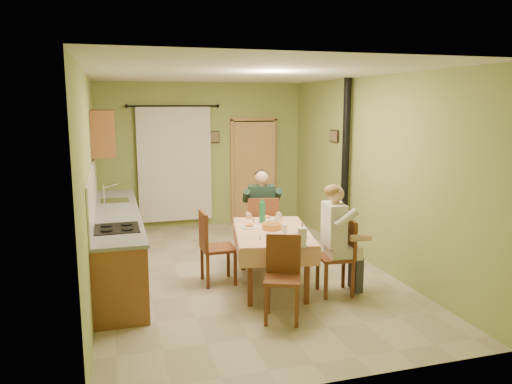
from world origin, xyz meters
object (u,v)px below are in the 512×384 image
object	(u,v)px
stove_flue	(345,189)
chair_far	(262,243)
dining_table	(272,258)
man_right	(336,227)
man_far	(262,205)
chair_right	(336,272)
chair_left	(217,262)
chair_near	(282,295)

from	to	relation	value
stove_flue	chair_far	bearing A→B (deg)	-172.45
dining_table	man_right	size ratio (longest dim) A/B	1.26
dining_table	man_far	size ratio (longest dim) A/B	1.26
man_right	stove_flue	world-z (taller)	stove_flue
chair_right	man_right	xyz separation A→B (m)	(-0.01, 0.00, 0.59)
chair_far	chair_left	xyz separation A→B (m)	(-0.85, -0.71, -0.00)
chair_left	chair_right	bearing A→B (deg)	58.19
chair_right	chair_left	size ratio (longest dim) A/B	0.97
dining_table	man_right	bearing A→B (deg)	-25.06
man_right	stove_flue	size ratio (longest dim) A/B	0.50
man_far	stove_flue	distance (m)	1.48
chair_far	chair_left	distance (m)	1.11
chair_far	chair_near	distance (m)	2.11
chair_left	stove_flue	bearing A→B (deg)	110.00
chair_left	man_far	distance (m)	1.26
chair_near	chair_left	world-z (taller)	chair_left
chair_right	man_far	world-z (taller)	man_far
dining_table	chair_far	distance (m)	1.03
dining_table	chair_right	bearing A→B (deg)	-24.61
chair_far	man_right	bearing A→B (deg)	-60.64
dining_table	stove_flue	size ratio (longest dim) A/B	0.62
chair_far	chair_right	distance (m)	1.61
chair_far	man_far	distance (m)	0.59
chair_left	stove_flue	size ratio (longest dim) A/B	0.36
chair_far	stove_flue	size ratio (longest dim) A/B	0.37
man_right	chair_right	bearing A→B (deg)	-90.00
dining_table	man_far	xyz separation A→B (m)	(0.17, 1.03, 0.50)
dining_table	stove_flue	xyz separation A→B (m)	(1.64, 1.21, 0.64)
chair_left	chair_far	bearing A→B (deg)	128.46
dining_table	man_far	distance (m)	1.16
chair_far	chair_near	xyz separation A→B (m)	(-0.40, -2.07, -0.00)
chair_near	man_far	world-z (taller)	man_far
chair_far	chair_right	bearing A→B (deg)	-60.20
chair_left	man_right	xyz separation A→B (m)	(1.36, -0.81, 0.59)
chair_far	chair_right	size ratio (longest dim) A/B	1.06
chair_left	dining_table	bearing A→B (deg)	64.31
chair_far	stove_flue	world-z (taller)	stove_flue
chair_right	stove_flue	xyz separation A→B (m)	(0.94, 1.71, 0.73)
chair_far	chair_near	world-z (taller)	chair_far
chair_far	man_right	xyz separation A→B (m)	(0.51, -1.52, 0.59)
dining_table	chair_near	distance (m)	1.08
chair_right	stove_flue	bearing A→B (deg)	-22.47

